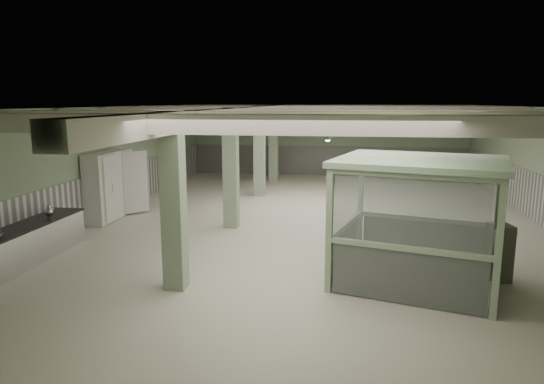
# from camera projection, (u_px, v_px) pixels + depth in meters

# --- Properties ---
(floor) EXTENTS (20.00, 20.00, 0.00)m
(floor) POSITION_uv_depth(u_px,v_px,m) (315.00, 222.00, 15.45)
(floor) COLOR beige
(floor) RESTS_ON ground
(ceiling) EXTENTS (14.00, 20.00, 0.02)m
(ceiling) POSITION_uv_depth(u_px,v_px,m) (317.00, 107.00, 14.79)
(ceiling) COLOR silver
(ceiling) RESTS_ON wall_back
(wall_back) EXTENTS (14.00, 0.02, 3.60)m
(wall_back) POSITION_uv_depth(u_px,v_px,m) (327.00, 140.00, 24.84)
(wall_back) COLOR gray
(wall_back) RESTS_ON floor
(wall_front) EXTENTS (14.00, 0.02, 3.60)m
(wall_front) POSITION_uv_depth(u_px,v_px,m) (265.00, 282.00, 5.40)
(wall_front) COLOR gray
(wall_front) RESTS_ON floor
(wall_left) EXTENTS (0.02, 20.00, 3.60)m
(wall_left) POSITION_uv_depth(u_px,v_px,m) (106.00, 162.00, 16.13)
(wall_left) COLOR gray
(wall_left) RESTS_ON floor
(wainscot_left) EXTENTS (0.05, 19.90, 1.50)m
(wainscot_left) POSITION_uv_depth(u_px,v_px,m) (109.00, 193.00, 16.32)
(wainscot_left) COLOR silver
(wainscot_left) RESTS_ON floor
(wainscot_back) EXTENTS (13.90, 0.05, 1.50)m
(wainscot_back) POSITION_uv_depth(u_px,v_px,m) (327.00, 161.00, 25.01)
(wainscot_back) COLOR silver
(wainscot_back) RESTS_ON floor
(girder) EXTENTS (0.45, 19.90, 0.40)m
(girder) POSITION_uv_depth(u_px,v_px,m) (237.00, 114.00, 15.19)
(girder) COLOR silver
(girder) RESTS_ON ceiling
(beam_a) EXTENTS (13.90, 0.35, 0.32)m
(beam_a) POSITION_uv_depth(u_px,v_px,m) (291.00, 125.00, 7.53)
(beam_a) COLOR silver
(beam_a) RESTS_ON ceiling
(beam_b) EXTENTS (13.90, 0.35, 0.32)m
(beam_b) POSITION_uv_depth(u_px,v_px,m) (304.00, 119.00, 9.96)
(beam_b) COLOR silver
(beam_b) RESTS_ON ceiling
(beam_c) EXTENTS (13.90, 0.35, 0.32)m
(beam_c) POSITION_uv_depth(u_px,v_px,m) (312.00, 116.00, 12.39)
(beam_c) COLOR silver
(beam_c) RESTS_ON ceiling
(beam_d) EXTENTS (13.90, 0.35, 0.32)m
(beam_d) POSITION_uv_depth(u_px,v_px,m) (317.00, 113.00, 14.82)
(beam_d) COLOR silver
(beam_d) RESTS_ON ceiling
(beam_e) EXTENTS (13.90, 0.35, 0.32)m
(beam_e) POSITION_uv_depth(u_px,v_px,m) (321.00, 111.00, 17.25)
(beam_e) COLOR silver
(beam_e) RESTS_ON ceiling
(beam_f) EXTENTS (13.90, 0.35, 0.32)m
(beam_f) POSITION_uv_depth(u_px,v_px,m) (324.00, 110.00, 19.68)
(beam_f) COLOR silver
(beam_f) RESTS_ON ceiling
(beam_g) EXTENTS (13.90, 0.35, 0.32)m
(beam_g) POSITION_uv_depth(u_px,v_px,m) (326.00, 109.00, 22.11)
(beam_g) COLOR silver
(beam_g) RESTS_ON ceiling
(column_a) EXTENTS (0.42, 0.42, 3.60)m
(column_a) POSITION_uv_depth(u_px,v_px,m) (173.00, 202.00, 9.65)
(column_a) COLOR #8EA383
(column_a) RESTS_ON floor
(column_b) EXTENTS (0.42, 0.42, 3.60)m
(column_b) POSITION_uv_depth(u_px,v_px,m) (231.00, 168.00, 14.51)
(column_b) COLOR #8EA383
(column_b) RESTS_ON floor
(column_c) EXTENTS (0.42, 0.42, 3.60)m
(column_c) POSITION_uv_depth(u_px,v_px,m) (259.00, 152.00, 19.37)
(column_c) COLOR #8EA383
(column_c) RESTS_ON floor
(column_d) EXTENTS (0.42, 0.42, 3.60)m
(column_d) POSITION_uv_depth(u_px,v_px,m) (274.00, 143.00, 23.26)
(column_d) COLOR #8EA383
(column_d) RESTS_ON floor
(pendant_front) EXTENTS (0.44, 0.44, 0.22)m
(pendant_front) POSITION_uv_depth(u_px,v_px,m) (328.00, 137.00, 9.96)
(pendant_front) COLOR #304031
(pendant_front) RESTS_ON ceiling
(pendant_mid) EXTENTS (0.44, 0.44, 0.22)m
(pendant_mid) POSITION_uv_depth(u_px,v_px,m) (334.00, 125.00, 15.31)
(pendant_mid) COLOR #304031
(pendant_mid) RESTS_ON ceiling
(pendant_back) EXTENTS (0.44, 0.44, 0.22)m
(pendant_back) POSITION_uv_depth(u_px,v_px,m) (336.00, 119.00, 20.17)
(pendant_back) COLOR #304031
(pendant_back) RESTS_ON ceiling
(prep_counter) EXTENTS (0.82, 4.69, 0.91)m
(prep_counter) POSITION_uv_depth(u_px,v_px,m) (15.00, 249.00, 11.05)
(prep_counter) COLOR silver
(prep_counter) RESTS_ON floor
(pitcher_near) EXTENTS (0.24, 0.27, 0.30)m
(pitcher_near) POSITION_uv_depth(u_px,v_px,m) (49.00, 211.00, 12.26)
(pitcher_near) COLOR silver
(pitcher_near) RESTS_ON prep_counter
(walkin_cooler) EXTENTS (1.05, 2.38, 2.18)m
(walkin_cooler) POSITION_uv_depth(u_px,v_px,m) (110.00, 186.00, 15.70)
(walkin_cooler) COLOR silver
(walkin_cooler) RESTS_ON floor
(guard_booth) EXTENTS (3.90, 3.55, 2.64)m
(guard_booth) POSITION_uv_depth(u_px,v_px,m) (419.00, 200.00, 9.95)
(guard_booth) COLOR #A5C29B
(guard_booth) RESTS_ON floor
(filing_cabinet) EXTENTS (0.50, 0.63, 1.22)m
(filing_cabinet) POSITION_uv_depth(u_px,v_px,m) (499.00, 252.00, 10.35)
(filing_cabinet) COLOR #626453
(filing_cabinet) RESTS_ON floor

